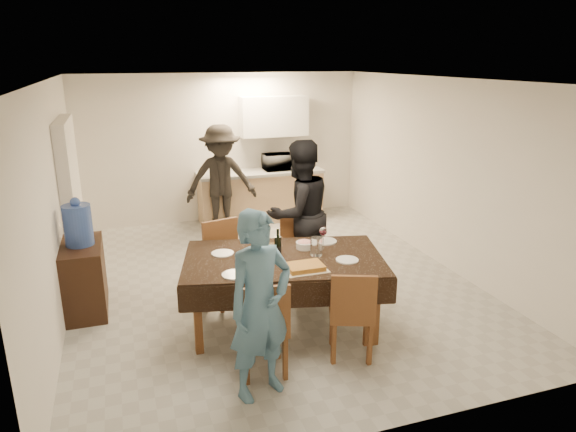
% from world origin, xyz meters
% --- Properties ---
extents(floor, '(5.00, 6.00, 0.02)m').
position_xyz_m(floor, '(0.00, 0.00, 0.00)').
color(floor, '#ACADA8').
rests_on(floor, ground).
extents(ceiling, '(5.00, 6.00, 0.02)m').
position_xyz_m(ceiling, '(0.00, 0.00, 2.60)').
color(ceiling, white).
rests_on(ceiling, wall_back).
extents(wall_back, '(5.00, 0.02, 2.60)m').
position_xyz_m(wall_back, '(0.00, 3.00, 1.30)').
color(wall_back, silver).
rests_on(wall_back, floor).
extents(wall_front, '(5.00, 0.02, 2.60)m').
position_xyz_m(wall_front, '(0.00, -3.00, 1.30)').
color(wall_front, silver).
rests_on(wall_front, floor).
extents(wall_left, '(0.02, 6.00, 2.60)m').
position_xyz_m(wall_left, '(-2.50, 0.00, 1.30)').
color(wall_left, silver).
rests_on(wall_left, floor).
extents(wall_right, '(0.02, 6.00, 2.60)m').
position_xyz_m(wall_right, '(2.50, 0.00, 1.30)').
color(wall_right, silver).
rests_on(wall_right, floor).
extents(stub_partition, '(0.15, 1.40, 2.10)m').
position_xyz_m(stub_partition, '(-2.42, 1.20, 1.05)').
color(stub_partition, silver).
rests_on(stub_partition, floor).
extents(kitchen_base_cabinet, '(2.20, 0.60, 0.86)m').
position_xyz_m(kitchen_base_cabinet, '(0.60, 2.68, 0.43)').
color(kitchen_base_cabinet, tan).
rests_on(kitchen_base_cabinet, floor).
extents(kitchen_worktop, '(2.24, 0.64, 0.05)m').
position_xyz_m(kitchen_worktop, '(0.60, 2.68, 0.89)').
color(kitchen_worktop, '#A4A49F').
rests_on(kitchen_worktop, kitchen_base_cabinet).
extents(upper_cabinet, '(1.20, 0.34, 0.70)m').
position_xyz_m(upper_cabinet, '(0.90, 2.82, 1.85)').
color(upper_cabinet, white).
rests_on(upper_cabinet, wall_back).
extents(dining_table, '(2.32, 1.66, 0.82)m').
position_xyz_m(dining_table, '(-0.20, -1.16, 0.78)').
color(dining_table, black).
rests_on(dining_table, floor).
extents(chair_near_left, '(0.48, 0.49, 0.52)m').
position_xyz_m(chair_near_left, '(-0.65, -2.00, 0.59)').
color(chair_near_left, brown).
rests_on(chair_near_left, floor).
extents(chair_near_right, '(0.55, 0.56, 0.51)m').
position_xyz_m(chair_near_right, '(0.25, -2.00, 0.57)').
color(chair_near_right, brown).
rests_on(chair_near_right, floor).
extents(chair_far_left, '(0.55, 0.55, 0.54)m').
position_xyz_m(chair_far_left, '(-0.65, -0.50, 0.61)').
color(chair_far_left, brown).
rests_on(chair_far_left, floor).
extents(chair_far_right, '(0.50, 0.51, 0.52)m').
position_xyz_m(chair_far_right, '(0.25, -0.50, 0.59)').
color(chair_far_right, brown).
rests_on(chair_far_right, floor).
extents(console, '(0.44, 0.89, 0.82)m').
position_xyz_m(console, '(-2.28, -0.07, 0.41)').
color(console, '#321C10').
rests_on(console, floor).
extents(water_jug, '(0.31, 0.31, 0.47)m').
position_xyz_m(water_jug, '(-2.28, -0.07, 1.05)').
color(water_jug, '#3F61BE').
rests_on(water_jug, console).
extents(wine_bottle, '(0.08, 0.08, 0.31)m').
position_xyz_m(wine_bottle, '(-0.25, -1.11, 0.97)').
color(wine_bottle, black).
rests_on(wine_bottle, dining_table).
extents(water_pitcher, '(0.13, 0.13, 0.20)m').
position_xyz_m(water_pitcher, '(0.15, -1.21, 0.92)').
color(water_pitcher, white).
rests_on(water_pitcher, dining_table).
extents(savoury_tart, '(0.43, 0.32, 0.05)m').
position_xyz_m(savoury_tart, '(-0.10, -1.54, 0.84)').
color(savoury_tart, gold).
rests_on(savoury_tart, dining_table).
extents(salad_bowl, '(0.19, 0.19, 0.07)m').
position_xyz_m(salad_bowl, '(0.10, -0.98, 0.85)').
color(salad_bowl, white).
rests_on(salad_bowl, dining_table).
extents(mushroom_dish, '(0.20, 0.20, 0.03)m').
position_xyz_m(mushroom_dish, '(-0.25, -0.88, 0.84)').
color(mushroom_dish, white).
rests_on(mushroom_dish, dining_table).
extents(wine_glass_a, '(0.08, 0.08, 0.18)m').
position_xyz_m(wine_glass_a, '(-0.75, -1.41, 0.91)').
color(wine_glass_a, white).
rests_on(wine_glass_a, dining_table).
extents(wine_glass_b, '(0.09, 0.09, 0.20)m').
position_xyz_m(wine_glass_b, '(0.35, -0.91, 0.92)').
color(wine_glass_b, white).
rests_on(wine_glass_b, dining_table).
extents(wine_glass_c, '(0.08, 0.08, 0.19)m').
position_xyz_m(wine_glass_c, '(-0.40, -0.86, 0.91)').
color(wine_glass_c, white).
rests_on(wine_glass_c, dining_table).
extents(plate_near_left, '(0.25, 0.25, 0.01)m').
position_xyz_m(plate_near_left, '(-0.80, -1.46, 0.83)').
color(plate_near_left, white).
rests_on(plate_near_left, dining_table).
extents(plate_near_right, '(0.24, 0.24, 0.01)m').
position_xyz_m(plate_near_right, '(0.40, -1.46, 0.82)').
color(plate_near_right, white).
rests_on(plate_near_right, dining_table).
extents(plate_far_left, '(0.24, 0.24, 0.01)m').
position_xyz_m(plate_far_left, '(-0.80, -0.86, 0.82)').
color(plate_far_left, white).
rests_on(plate_far_left, dining_table).
extents(plate_far_right, '(0.26, 0.26, 0.02)m').
position_xyz_m(plate_far_right, '(0.40, -0.86, 0.83)').
color(plate_far_right, white).
rests_on(plate_far_right, dining_table).
extents(microwave, '(0.52, 0.35, 0.29)m').
position_xyz_m(microwave, '(0.93, 2.68, 1.06)').
color(microwave, white).
rests_on(microwave, kitchen_worktop).
extents(person_near, '(0.71, 0.58, 1.69)m').
position_xyz_m(person_near, '(-0.75, -2.21, 0.84)').
color(person_near, teal).
rests_on(person_near, floor).
extents(person_far, '(1.08, 0.93, 1.89)m').
position_xyz_m(person_far, '(0.35, -0.11, 0.94)').
color(person_far, black).
rests_on(person_far, floor).
extents(person_kitchen, '(1.17, 0.68, 1.82)m').
position_xyz_m(person_kitchen, '(-0.20, 2.23, 0.91)').
color(person_kitchen, black).
rests_on(person_kitchen, floor).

